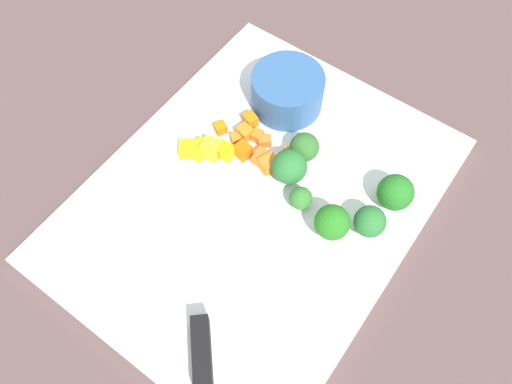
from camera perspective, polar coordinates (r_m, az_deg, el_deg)
name	(u,v)px	position (r m, az deg, el deg)	size (l,w,h in m)	color
ground_plane	(256,202)	(0.58, 0.00, -1.07)	(4.00, 4.00, 0.00)	brown
cutting_board	(256,199)	(0.58, 0.00, -0.78)	(0.42, 0.33, 0.01)	white
prep_bowl	(287,91)	(0.63, 3.47, 11.02)	(0.09, 0.09, 0.05)	#325C92
chef_knife	(199,303)	(0.52, -6.25, -12.01)	(0.23, 0.21, 0.02)	silver
carrot_dice_0	(221,128)	(0.61, -3.92, 7.02)	(0.01, 0.01, 0.01)	orange
carrot_dice_1	(243,151)	(0.59, -1.43, 4.55)	(0.02, 0.02, 0.02)	orange
carrot_dice_2	(262,158)	(0.59, 0.68, 3.75)	(0.02, 0.02, 0.01)	orange
carrot_dice_3	(288,155)	(0.59, 3.58, 4.10)	(0.01, 0.01, 0.01)	orange
carrot_dice_4	(236,138)	(0.61, -2.18, 5.91)	(0.01, 0.01, 0.01)	orange
carrot_dice_5	(268,164)	(0.58, 1.35, 3.11)	(0.02, 0.02, 0.02)	orange
carrot_dice_6	(215,148)	(0.60, -4.53, 4.80)	(0.02, 0.02, 0.01)	orange
carrot_dice_7	(265,141)	(0.60, 0.96, 5.62)	(0.01, 0.01, 0.01)	orange
carrot_dice_8	(245,133)	(0.61, -1.22, 6.53)	(0.02, 0.01, 0.02)	orange
carrot_dice_9	(285,165)	(0.58, 3.26, 2.94)	(0.01, 0.02, 0.01)	orange
carrot_dice_10	(257,136)	(0.61, 0.15, 6.20)	(0.01, 0.01, 0.01)	orange
carrot_dice_11	(250,120)	(0.62, -0.64, 7.94)	(0.01, 0.02, 0.01)	orange
pepper_dice_0	(211,149)	(0.59, -4.98, 4.73)	(0.02, 0.02, 0.02)	yellow
pepper_dice_1	(186,152)	(0.60, -7.68, 4.42)	(0.02, 0.02, 0.02)	yellow
pepper_dice_2	(199,150)	(0.60, -6.25, 4.59)	(0.02, 0.02, 0.01)	yellow
pepper_dice_3	(226,151)	(0.59, -3.35, 4.48)	(0.02, 0.02, 0.02)	yellow
broccoli_floret_0	(304,147)	(0.58, 5.34, 4.91)	(0.03, 0.03, 0.04)	#8EB16A
broccoli_floret_1	(370,222)	(0.54, 12.39, -3.22)	(0.03, 0.03, 0.04)	#96C156
broccoli_floret_2	(290,167)	(0.57, 3.70, 2.76)	(0.04, 0.04, 0.04)	#93B854
broccoli_floret_3	(301,198)	(0.55, 4.95, -0.71)	(0.03, 0.03, 0.03)	#82B462
broccoli_floret_4	(332,223)	(0.53, 8.36, -3.36)	(0.04, 0.04, 0.04)	#84B558
broccoli_floret_5	(395,193)	(0.57, 15.06, -0.07)	(0.04, 0.04, 0.04)	#84C267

